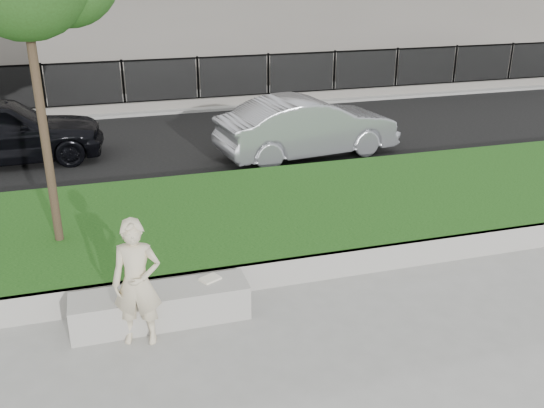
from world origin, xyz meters
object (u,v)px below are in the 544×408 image
object	(u,v)px
stone_bench	(161,306)
book	(210,279)
car_silver	(308,127)
car_dark	(0,131)
man	(137,283)

from	to	relation	value
stone_bench	book	size ratio (longest dim) A/B	8.90
car_silver	car_dark	bearing A→B (deg)	69.95
book	car_silver	distance (m)	6.84
stone_bench	book	world-z (taller)	book
man	car_silver	xyz separation A→B (m)	(4.38, 6.33, -0.07)
man	car_dark	world-z (taller)	man
book	car_dark	size ratio (longest dim) A/B	0.06
book	car_silver	xyz separation A→B (m)	(3.44, 5.90, 0.26)
car_dark	book	bearing A→B (deg)	-157.95
stone_bench	book	xyz separation A→B (m)	(0.66, 0.09, 0.24)
stone_bench	man	bearing A→B (deg)	-129.55
car_dark	car_silver	xyz separation A→B (m)	(6.69, -1.42, -0.06)
car_dark	car_silver	world-z (taller)	car_dark
man	book	bearing A→B (deg)	39.17
man	car_dark	bearing A→B (deg)	121.03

